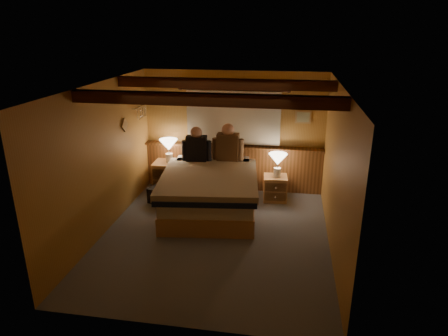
% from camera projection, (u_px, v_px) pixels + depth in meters
% --- Properties ---
extents(floor, '(4.20, 4.20, 0.00)m').
position_uv_depth(floor, '(215.00, 236.00, 6.45)').
color(floor, slate).
rests_on(floor, ground).
extents(ceiling, '(4.20, 4.20, 0.00)m').
position_uv_depth(ceiling, '(214.00, 86.00, 5.64)').
color(ceiling, '#DE9A53').
rests_on(ceiling, wall_back).
extents(wall_back, '(3.60, 0.00, 3.60)m').
position_uv_depth(wall_back, '(234.00, 132.00, 7.99)').
color(wall_back, '#B58941').
rests_on(wall_back, floor).
extents(wall_left, '(0.00, 4.20, 4.20)m').
position_uv_depth(wall_left, '(103.00, 160.00, 6.32)').
color(wall_left, '#B58941').
rests_on(wall_left, floor).
extents(wall_right, '(0.00, 4.20, 4.20)m').
position_uv_depth(wall_right, '(336.00, 172.00, 5.77)').
color(wall_right, '#B58941').
rests_on(wall_right, floor).
extents(wall_front, '(3.60, 0.00, 3.60)m').
position_uv_depth(wall_front, '(177.00, 233.00, 4.09)').
color(wall_front, '#B58941').
rests_on(wall_front, floor).
extents(wainscot, '(3.60, 0.23, 0.94)m').
position_uv_depth(wainscot, '(233.00, 166.00, 8.17)').
color(wainscot, brown).
rests_on(wainscot, wall_back).
extents(curtain_window, '(2.18, 0.09, 1.11)m').
position_uv_depth(curtain_window, '(233.00, 117.00, 7.82)').
color(curtain_window, '#482612').
rests_on(curtain_window, wall_back).
extents(ceiling_beams, '(3.60, 1.65, 0.16)m').
position_uv_depth(ceiling_beams, '(216.00, 91.00, 5.81)').
color(ceiling_beams, '#482612').
rests_on(ceiling_beams, ceiling).
extents(coat_rail, '(0.05, 0.55, 0.24)m').
position_uv_depth(coat_rail, '(141.00, 111.00, 7.61)').
color(coat_rail, silver).
rests_on(coat_rail, wall_left).
extents(framed_print, '(0.30, 0.04, 0.25)m').
position_uv_depth(framed_print, '(303.00, 117.00, 7.65)').
color(framed_print, tan).
rests_on(framed_print, wall_back).
extents(bed, '(1.88, 2.32, 0.73)m').
position_uv_depth(bed, '(210.00, 191.00, 7.21)').
color(bed, '#AB7E49').
rests_on(bed, floor).
extents(nightstand_left, '(0.55, 0.50, 0.60)m').
position_uv_depth(nightstand_left, '(168.00, 176.00, 8.15)').
color(nightstand_left, '#AB7E49').
rests_on(nightstand_left, floor).
extents(nightstand_right, '(0.47, 0.43, 0.49)m').
position_uv_depth(nightstand_right, '(275.00, 188.00, 7.70)').
color(nightstand_right, '#AB7E49').
rests_on(nightstand_right, floor).
extents(lamp_left, '(0.36, 0.36, 0.47)m').
position_uv_depth(lamp_left, '(169.00, 146.00, 7.94)').
color(lamp_left, white).
rests_on(lamp_left, nightstand_left).
extents(lamp_right, '(0.35, 0.35, 0.46)m').
position_uv_depth(lamp_right, '(278.00, 161.00, 7.50)').
color(lamp_right, white).
rests_on(lamp_right, nightstand_right).
extents(person_left, '(0.57, 0.27, 0.70)m').
position_uv_depth(person_left, '(197.00, 147.00, 7.67)').
color(person_left, black).
rests_on(person_left, bed).
extents(person_right, '(0.62, 0.24, 0.75)m').
position_uv_depth(person_right, '(228.00, 145.00, 7.70)').
color(person_right, '#533921').
rests_on(person_right, bed).
extents(duffel_bag, '(0.55, 0.41, 0.35)m').
position_uv_depth(duffel_bag, '(162.00, 195.00, 7.61)').
color(duffel_bag, black).
rests_on(duffel_bag, floor).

